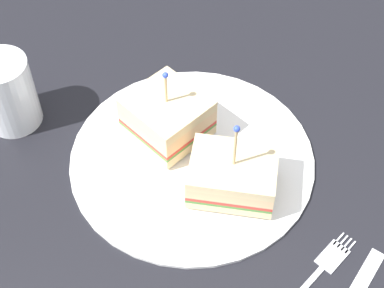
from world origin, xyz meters
The scene contains 6 objects.
ground_plane centered at (0.00, 0.00, -1.00)cm, with size 106.01×106.01×2.00cm, color black.
plate centered at (0.00, 0.00, 0.42)cm, with size 29.11×29.11×0.84cm, color white.
sandwich_half_front centered at (2.33, -4.07, 3.54)cm, with size 11.61×11.71×9.88cm.
sandwich_half_back centered at (-3.70, 5.35, 3.09)cm, with size 11.29×9.86×10.55cm.
drink_glass centered at (20.99, -9.88, 4.38)cm, with size 6.73×6.73×9.43cm.
fork centered at (-11.59, 16.05, 0.17)cm, with size 9.86×7.87×0.35cm.
Camera 1 is at (6.80, 42.39, 55.75)cm, focal length 54.95 mm.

